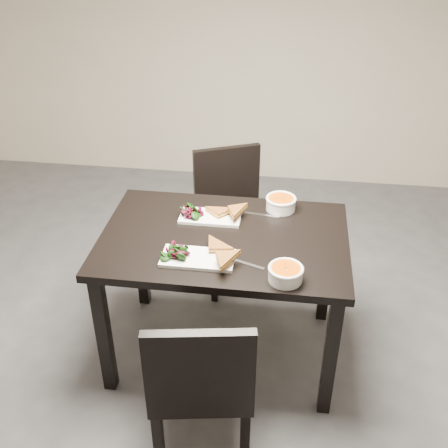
{
  "coord_description": "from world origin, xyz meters",
  "views": [
    {
      "loc": [
        0.34,
        -1.82,
        2.2
      ],
      "look_at": [
        0.04,
        0.36,
        0.82
      ],
      "focal_mm": 43.54,
      "sensor_mm": 36.0,
      "label": 1
    }
  ],
  "objects_px": {
    "plate_near": "(198,258)",
    "soup_bowl_far": "(281,203)",
    "soup_bowl_near": "(286,273)",
    "plate_far": "(210,217)",
    "table": "(224,253)",
    "chair_far": "(232,209)",
    "chair_near": "(201,380)"
  },
  "relations": [
    {
      "from": "plate_near",
      "to": "soup_bowl_far",
      "type": "xyz_separation_m",
      "value": [
        0.35,
        0.51,
        0.03
      ]
    },
    {
      "from": "table",
      "to": "plate_far",
      "type": "xyz_separation_m",
      "value": [
        -0.09,
        0.16,
        0.11
      ]
    },
    {
      "from": "plate_far",
      "to": "soup_bowl_far",
      "type": "height_order",
      "value": "soup_bowl_far"
    },
    {
      "from": "chair_far",
      "to": "plate_far",
      "type": "height_order",
      "value": "chair_far"
    },
    {
      "from": "chair_far",
      "to": "plate_far",
      "type": "xyz_separation_m",
      "value": [
        -0.04,
        -0.56,
        0.27
      ]
    },
    {
      "from": "table",
      "to": "soup_bowl_far",
      "type": "distance_m",
      "value": 0.42
    },
    {
      "from": "chair_near",
      "to": "table",
      "type": "bearing_deg",
      "value": 80.35
    },
    {
      "from": "soup_bowl_near",
      "to": "table",
      "type": "bearing_deg",
      "value": 135.28
    },
    {
      "from": "soup_bowl_near",
      "to": "soup_bowl_far",
      "type": "relative_size",
      "value": 0.96
    },
    {
      "from": "plate_near",
      "to": "chair_far",
      "type": "bearing_deg",
      "value": 87.43
    },
    {
      "from": "table",
      "to": "chair_near",
      "type": "xyz_separation_m",
      "value": [
        -0.0,
        -0.67,
        -0.17
      ]
    },
    {
      "from": "chair_far",
      "to": "soup_bowl_far",
      "type": "distance_m",
      "value": 0.6
    },
    {
      "from": "plate_near",
      "to": "soup_bowl_far",
      "type": "bearing_deg",
      "value": 55.24
    },
    {
      "from": "table",
      "to": "plate_far",
      "type": "height_order",
      "value": "plate_far"
    },
    {
      "from": "soup_bowl_far",
      "to": "table",
      "type": "bearing_deg",
      "value": -131.2
    },
    {
      "from": "plate_near",
      "to": "plate_far",
      "type": "xyz_separation_m",
      "value": [
        -0.0,
        0.37,
        -0.0
      ]
    },
    {
      "from": "soup_bowl_far",
      "to": "plate_near",
      "type": "bearing_deg",
      "value": -124.76
    },
    {
      "from": "table",
      "to": "plate_near",
      "type": "relative_size",
      "value": 3.61
    },
    {
      "from": "table",
      "to": "chair_far",
      "type": "relative_size",
      "value": 1.41
    },
    {
      "from": "plate_far",
      "to": "chair_far",
      "type": "bearing_deg",
      "value": 85.71
    },
    {
      "from": "chair_far",
      "to": "plate_near",
      "type": "height_order",
      "value": "chair_far"
    },
    {
      "from": "soup_bowl_near",
      "to": "plate_far",
      "type": "distance_m",
      "value": 0.61
    },
    {
      "from": "chair_far",
      "to": "soup_bowl_far",
      "type": "relative_size",
      "value": 5.31
    },
    {
      "from": "soup_bowl_near",
      "to": "soup_bowl_far",
      "type": "height_order",
      "value": "soup_bowl_far"
    },
    {
      "from": "soup_bowl_near",
      "to": "soup_bowl_far",
      "type": "distance_m",
      "value": 0.6
    },
    {
      "from": "plate_far",
      "to": "plate_near",
      "type": "bearing_deg",
      "value": -89.94
    },
    {
      "from": "plate_near",
      "to": "soup_bowl_near",
      "type": "relative_size",
      "value": 2.16
    },
    {
      "from": "table",
      "to": "plate_near",
      "type": "xyz_separation_m",
      "value": [
        -0.09,
        -0.21,
        0.11
      ]
    },
    {
      "from": "chair_near",
      "to": "chair_far",
      "type": "height_order",
      "value": "same"
    },
    {
      "from": "chair_far",
      "to": "plate_near",
      "type": "bearing_deg",
      "value": -115.98
    },
    {
      "from": "table",
      "to": "soup_bowl_far",
      "type": "xyz_separation_m",
      "value": [
        0.26,
        0.3,
        0.14
      ]
    },
    {
      "from": "table",
      "to": "plate_far",
      "type": "bearing_deg",
      "value": 120.44
    }
  ]
}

